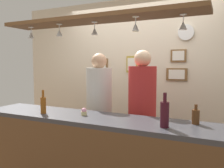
{
  "coord_description": "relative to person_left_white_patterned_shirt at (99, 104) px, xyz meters",
  "views": [
    {
      "loc": [
        1.22,
        -2.4,
        1.57
      ],
      "look_at": [
        0.0,
        0.1,
        1.34
      ],
      "focal_mm": 37.53,
      "sensor_mm": 36.0,
      "label": 1
    }
  ],
  "objects": [
    {
      "name": "cupcake",
      "position": [
        0.17,
        -0.63,
        0.03
      ],
      "size": [
        0.06,
        0.06,
        0.08
      ],
      "color": "beige",
      "rests_on": "bar_counter"
    },
    {
      "name": "bottle_beer_amber_tall",
      "position": [
        -0.28,
        -0.76,
        0.1
      ],
      "size": [
        0.06,
        0.06,
        0.26
      ],
      "color": "brown",
      "rests_on": "bar_counter"
    },
    {
      "name": "overhead_glass_rack",
      "position": [
        0.29,
        -0.6,
        0.99
      ],
      "size": [
        2.2,
        0.36,
        0.04
      ],
      "primitive_type": "cube",
      "color": "brown"
    },
    {
      "name": "picture_frame_crest",
      "position": [
        0.17,
        0.75,
        0.54
      ],
      "size": [
        0.18,
        0.02,
        0.26
      ],
      "color": "#B29338",
      "rests_on": "back_wall"
    },
    {
      "name": "hanging_wineglass_center_right",
      "position": [
        1.15,
        -0.55,
        0.88
      ],
      "size": [
        0.07,
        0.07,
        0.13
      ],
      "color": "silver",
      "rests_on": "overhead_glass_rack"
    },
    {
      "name": "hanging_wineglass_left",
      "position": [
        -0.14,
        -0.63,
        0.88
      ],
      "size": [
        0.07,
        0.07,
        0.13
      ],
      "color": "silver",
      "rests_on": "overhead_glass_rack"
    },
    {
      "name": "hanging_wineglass_far_left",
      "position": [
        -0.57,
        -0.61,
        0.88
      ],
      "size": [
        0.07,
        0.07,
        0.13
      ],
      "color": "silver",
      "rests_on": "overhead_glass_rack"
    },
    {
      "name": "person_right_red_shirt",
      "position": [
        0.6,
        0.0,
        0.02
      ],
      "size": [
        0.34,
        0.34,
        1.75
      ],
      "color": "#2D334C",
      "rests_on": "ground_plane"
    },
    {
      "name": "bottle_beer_brown_stubby",
      "position": [
        1.28,
        -0.51,
        0.07
      ],
      "size": [
        0.07,
        0.07,
        0.18
      ],
      "color": "#512D14",
      "rests_on": "bar_counter"
    },
    {
      "name": "hanging_wineglass_center",
      "position": [
        0.74,
        -0.64,
        0.88
      ],
      "size": [
        0.07,
        0.07,
        0.13
      ],
      "color": "silver",
      "rests_on": "overhead_glass_rack"
    },
    {
      "name": "back_wall",
      "position": [
        0.29,
        0.8,
        0.26
      ],
      "size": [
        4.4,
        0.06,
        2.6
      ],
      "primitive_type": "cube",
      "color": "beige",
      "rests_on": "ground_plane"
    },
    {
      "name": "picture_frame_upper_small",
      "position": [
        0.89,
        0.75,
        0.66
      ],
      "size": [
        0.22,
        0.02,
        0.18
      ],
      "color": "brown",
      "rests_on": "back_wall"
    },
    {
      "name": "wall_clock",
      "position": [
        0.98,
        0.75,
        0.98
      ],
      "size": [
        0.22,
        0.03,
        0.22
      ],
      "primitive_type": "cylinder",
      "rotation": [
        1.57,
        0.0,
        0.0
      ],
      "color": "white",
      "rests_on": "back_wall"
    },
    {
      "name": "picture_frame_lower_pair",
      "position": [
        0.87,
        0.75,
        0.39
      ],
      "size": [
        0.3,
        0.02,
        0.18
      ],
      "color": "brown",
      "rests_on": "back_wall"
    },
    {
      "name": "hanging_wineglass_center_left",
      "position": [
        0.27,
        -0.57,
        0.88
      ],
      "size": [
        0.07,
        0.07,
        0.13
      ],
      "color": "silver",
      "rests_on": "overhead_glass_rack"
    },
    {
      "name": "picture_frame_caricature",
      "position": [
        -0.39,
        0.75,
        0.46
      ],
      "size": [
        0.26,
        0.02,
        0.34
      ],
      "color": "brown",
      "rests_on": "back_wall"
    },
    {
      "name": "bar_counter",
      "position": [
        0.29,
        -0.81,
        -0.34
      ],
      "size": [
        2.7,
        0.55,
        1.03
      ],
      "color": "#38383D",
      "rests_on": "ground_plane"
    },
    {
      "name": "bottle_wine_dark_red",
      "position": [
        1.05,
        -0.74,
        0.11
      ],
      "size": [
        0.08,
        0.08,
        0.3
      ],
      "color": "#380F19",
      "rests_on": "bar_counter"
    },
    {
      "name": "person_left_white_patterned_shirt",
      "position": [
        0.0,
        0.0,
        0.0
      ],
      "size": [
        0.34,
        0.34,
        1.72
      ],
      "color": "#2D334C",
      "rests_on": "ground_plane"
    }
  ]
}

